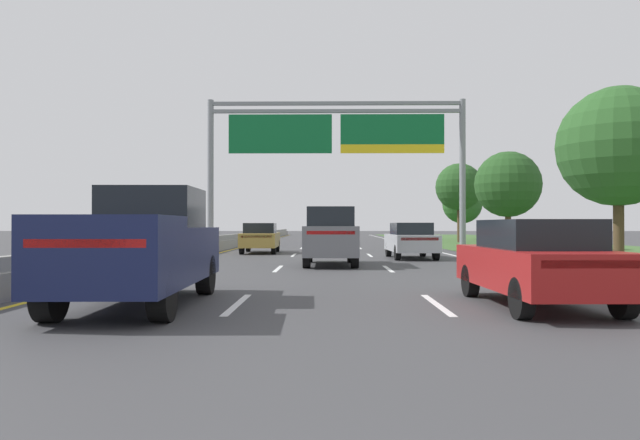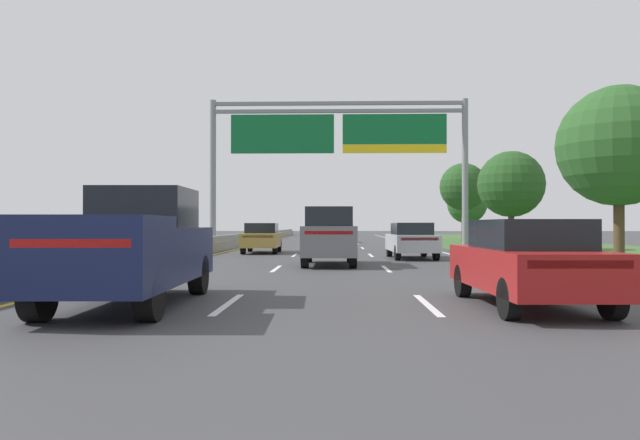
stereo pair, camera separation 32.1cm
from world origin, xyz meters
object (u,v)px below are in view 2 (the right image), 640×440
Objects in this scene: car_blue_centre_lane_sedan at (334,233)px; car_red_right_lane_sedan at (527,261)px; overhead_sign_gantry at (338,142)px; roadside_tree_mid at (511,184)px; roadside_tree_distant at (467,204)px; car_gold_left_lane_sedan at (262,237)px; car_grey_centre_lane_suv at (329,235)px; pickup_truck_navy at (133,247)px; car_silver_right_lane_sedan at (411,240)px; roadside_tree_near at (619,146)px; roadside_tree_far at (463,187)px.

car_blue_centre_lane_sedan and car_red_right_lane_sedan have the same top height.
car_blue_centre_lane_sedan is (-0.34, 15.31, -5.49)m from overhead_sign_gantry.
roadside_tree_mid is 1.06× the size of roadside_tree_distant.
car_blue_centre_lane_sedan is 0.79× the size of roadside_tree_distant.
roadside_tree_mid is at bearing -71.46° from car_gold_left_lane_sedan.
car_grey_centre_lane_suv is at bearing -109.25° from roadside_tree_distant.
car_silver_right_lane_sedan is at bearing -26.04° from pickup_truck_navy.
car_grey_centre_lane_suv is 0.74× the size of roadside_tree_near.
roadside_tree_distant is (13.44, 38.49, 2.51)m from car_grey_centre_lane_suv.
overhead_sign_gantry is 2.52× the size of roadside_tree_mid.
car_red_right_lane_sedan is 0.95× the size of car_grey_centre_lane_suv.
car_blue_centre_lane_sedan and car_gold_left_lane_sedan have the same top height.
car_red_right_lane_sedan is at bearing -161.68° from car_gold_left_lane_sedan.
overhead_sign_gantry is 3.38× the size of car_red_right_lane_sedan.
roadside_tree_mid is (10.86, -13.41, 3.13)m from car_blue_centre_lane_sedan.
overhead_sign_gantry is 3.41× the size of car_blue_centre_lane_sedan.
pickup_truck_navy is at bearing 179.06° from car_gold_left_lane_sedan.
car_silver_right_lane_sedan is (3.18, -8.34, -5.49)m from overhead_sign_gantry.
car_silver_right_lane_sedan is (7.06, 15.50, -0.26)m from pickup_truck_navy.
overhead_sign_gantry is at bearing -116.93° from roadside_tree_distant.
car_red_right_lane_sedan is at bearing -161.85° from car_grey_centre_lane_suv.
car_blue_centre_lane_sedan is 0.99× the size of car_red_right_lane_sedan.
roadside_tree_distant is (2.53, 10.20, -1.04)m from roadside_tree_far.
overhead_sign_gantry is 16.27m from car_blue_centre_lane_sedan.
car_blue_centre_lane_sedan is at bearing -6.72° from pickup_truck_navy.
car_grey_centre_lane_suv is (-3.69, 11.10, 0.28)m from car_red_right_lane_sedan.
car_blue_centre_lane_sedan is 11.52m from roadside_tree_far.
roadside_tree_near is 0.95× the size of roadside_tree_far.
car_silver_right_lane_sedan is 0.79× the size of roadside_tree_distant.
roadside_tree_distant is at bearing 63.07° from overhead_sign_gantry.
car_red_right_lane_sedan is at bearing -100.39° from roadside_tree_far.
overhead_sign_gantry reaches higher than roadside_tree_far.
pickup_truck_navy reaches higher than car_blue_centre_lane_sedan.
overhead_sign_gantry is at bearing -169.79° from roadside_tree_mid.
car_gold_left_lane_sedan is 1.00× the size of car_silver_right_lane_sedan.
car_gold_left_lane_sedan is at bearing 20.91° from car_grey_centre_lane_suv.
roadside_tree_near reaches higher than car_red_right_lane_sedan.
roadside_tree_far is (7.22, 39.39, 3.83)m from car_red_right_lane_sedan.
roadside_tree_distant reaches higher than pickup_truck_navy.
pickup_truck_navy is at bearing 162.23° from car_grey_centre_lane_suv.
car_blue_centre_lane_sedan is 0.99× the size of car_silver_right_lane_sedan.
roadside_tree_far is (10.87, 0.20, 3.83)m from car_blue_centre_lane_sedan.
roadside_tree_mid is at bearing -36.86° from car_grey_centre_lane_suv.
car_silver_right_lane_sedan is 25.25m from roadside_tree_far.
roadside_tree_mid reaches higher than car_blue_centre_lane_sedan.
car_grey_centre_lane_suv is 0.79× the size of roadside_tree_mid.
car_silver_right_lane_sedan is (-0.12, 15.54, 0.00)m from car_red_right_lane_sedan.
car_grey_centre_lane_suv is at bearing 16.73° from car_red_right_lane_sedan.
pickup_truck_navy is 1.22× the size of car_red_right_lane_sedan.
overhead_sign_gantry is 7.60m from car_gold_left_lane_sedan.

